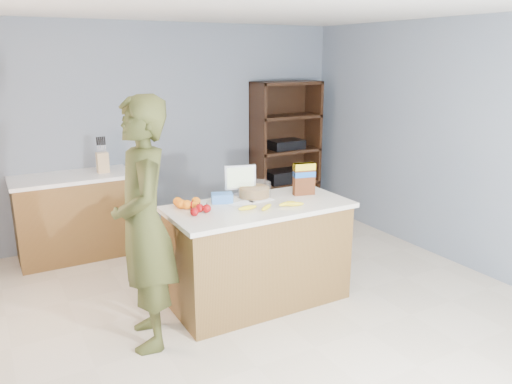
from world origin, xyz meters
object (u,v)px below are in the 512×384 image
shelving_unit (284,152)px  cereal_box (304,176)px  tv (240,179)px  counter_peninsula (259,258)px  person (144,225)px

shelving_unit → cereal_box: bearing=-117.7°
tv → shelving_unit: bearing=47.8°
counter_peninsula → tv: 0.72m
shelving_unit → cereal_box: 2.24m
counter_peninsula → person: 1.17m
shelving_unit → cereal_box: shelving_unit is taller
tv → cereal_box: 0.58m
person → cereal_box: (1.55, 0.22, 0.13)m
person → tv: size_ratio=6.64×
cereal_box → counter_peninsula: bearing=-171.7°
tv → counter_peninsula: bearing=-88.8°
person → tv: person is taller
shelving_unit → person: 3.39m
person → cereal_box: size_ratio=6.41×
counter_peninsula → shelving_unit: shelving_unit is taller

